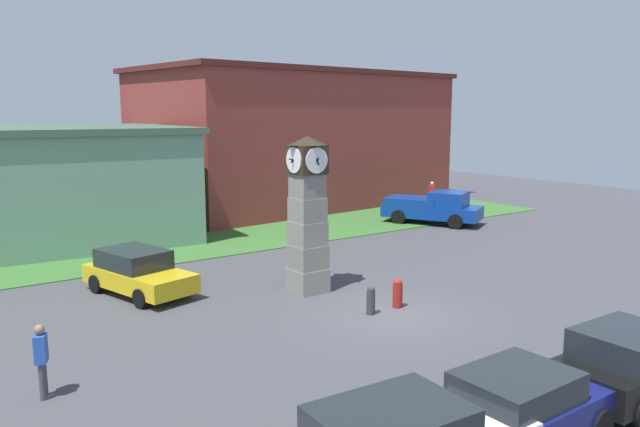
% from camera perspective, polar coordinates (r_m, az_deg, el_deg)
% --- Properties ---
extents(ground_plane, '(73.86, 73.86, 0.00)m').
position_cam_1_polar(ground_plane, '(19.72, 6.59, -9.14)').
color(ground_plane, '#424247').
extents(clock_tower, '(1.41, 1.36, 5.41)m').
position_cam_1_polar(clock_tower, '(21.39, -1.15, -0.31)').
color(clock_tower, gray).
rests_on(clock_tower, ground_plane).
extents(bollard_near_tower, '(0.31, 0.31, 0.94)m').
position_cam_1_polar(bollard_near_tower, '(20.28, 7.11, -7.22)').
color(bollard_near_tower, maroon).
rests_on(bollard_near_tower, ground_plane).
extents(bollard_mid_row, '(0.27, 0.27, 0.91)m').
position_cam_1_polar(bollard_mid_row, '(19.53, 4.67, -7.88)').
color(bollard_mid_row, '#333338').
rests_on(bollard_mid_row, ground_plane).
extents(car_near_tower, '(3.87, 1.96, 1.46)m').
position_cam_1_polar(car_near_tower, '(12.89, 17.96, -16.36)').
color(car_near_tower, navy).
rests_on(car_near_tower, ground_plane).
extents(car_by_building, '(3.87, 2.02, 1.59)m').
position_cam_1_polar(car_by_building, '(15.59, 26.56, -12.09)').
color(car_by_building, black).
rests_on(car_by_building, ground_plane).
extents(car_far_lot, '(2.83, 4.61, 1.53)m').
position_cam_1_polar(car_far_lot, '(22.39, -16.34, -5.15)').
color(car_far_lot, gold).
rests_on(car_far_lot, ground_plane).
extents(pickup_truck, '(4.31, 5.69, 1.85)m').
position_cam_1_polar(pickup_truck, '(35.30, 10.25, 0.57)').
color(pickup_truck, navy).
rests_on(pickup_truck, ground_plane).
extents(pedestrian_near_bench, '(0.37, 0.46, 1.69)m').
position_cam_1_polar(pedestrian_near_bench, '(15.18, -24.13, -11.82)').
color(pedestrian_near_bench, '#3F3F47').
rests_on(pedestrian_near_bench, ground_plane).
extents(pedestrian_by_cars, '(0.33, 0.45, 1.71)m').
position_cam_1_polar(pedestrian_by_cars, '(41.11, 10.20, 1.88)').
color(pedestrian_by_cars, '#338C4C').
rests_on(pedestrian_by_cars, ground_plane).
extents(storefront_low_left, '(21.49, 12.38, 8.79)m').
position_cam_1_polar(storefront_low_left, '(42.15, -2.11, 6.87)').
color(storefront_low_left, maroon).
rests_on(storefront_low_left, ground_plane).
extents(grass_verge_far, '(44.32, 7.16, 0.04)m').
position_cam_1_polar(grass_verge_far, '(30.47, -11.81, -2.61)').
color(grass_verge_far, '#386B2D').
rests_on(grass_verge_far, ground_plane).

